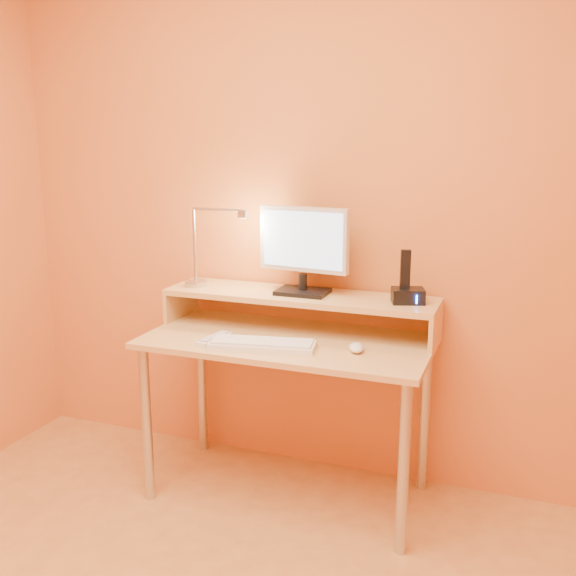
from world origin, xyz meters
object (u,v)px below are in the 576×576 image
at_px(phone_dock, 408,296).
at_px(keyboard, 262,345).
at_px(lamp_base, 196,283).
at_px(monitor_panel, 304,239).
at_px(mouse, 356,347).
at_px(remote_control, 214,339).

height_order(phone_dock, keyboard, phone_dock).
relative_size(lamp_base, phone_dock, 0.77).
distance_m(lamp_base, phone_dock, 0.97).
bearing_deg(keyboard, monitor_panel, 68.09).
relative_size(monitor_panel, keyboard, 0.96).
relative_size(lamp_base, keyboard, 0.24).
xyz_separation_m(keyboard, mouse, (0.37, 0.09, 0.01)).
relative_size(phone_dock, remote_control, 0.69).
bearing_deg(phone_dock, mouse, -143.40).
height_order(lamp_base, mouse, lamp_base).
distance_m(monitor_panel, keyboard, 0.50).
bearing_deg(mouse, remote_control, 170.94).
distance_m(lamp_base, remote_control, 0.38).
bearing_deg(remote_control, keyboard, 7.41).
relative_size(keyboard, remote_control, 2.25).
height_order(monitor_panel, keyboard, monitor_panel).
height_order(keyboard, mouse, mouse).
bearing_deg(monitor_panel, mouse, -30.88).
distance_m(monitor_panel, phone_dock, 0.50).
distance_m(monitor_panel, lamp_base, 0.56).
xyz_separation_m(lamp_base, phone_dock, (0.96, 0.03, 0.02)).
height_order(monitor_panel, remote_control, monitor_panel).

